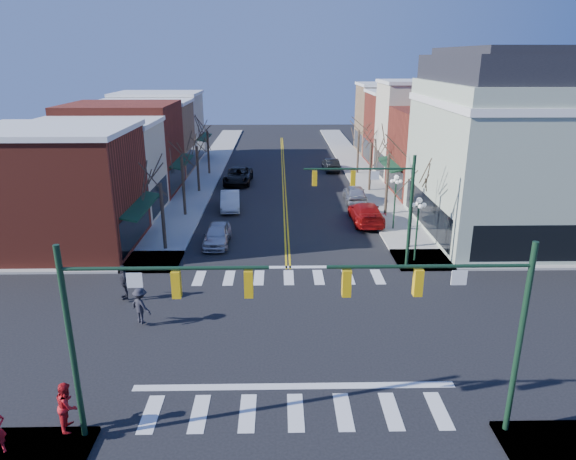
{
  "coord_description": "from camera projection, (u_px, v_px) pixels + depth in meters",
  "views": [
    {
      "loc": [
        -0.59,
        -22.2,
        12.64
      ],
      "look_at": [
        -0.03,
        6.89,
        2.8
      ],
      "focal_mm": 32.0,
      "sensor_mm": 36.0,
      "label": 1
    }
  ],
  "objects": [
    {
      "name": "car_left_mid",
      "position": [
        230.0,
        201.0,
        44.63
      ],
      "size": [
        1.99,
        4.77,
        1.53
      ],
      "primitive_type": "imported",
      "rotation": [
        0.0,
        0.0,
        0.08
      ],
      "color": "silver",
      "rests_on": "ground"
    },
    {
      "name": "tree_left_c",
      "position": [
        198.0,
        169.0,
        49.78
      ],
      "size": [
        0.24,
        0.24,
        4.55
      ],
      "primitive_type": "cylinder",
      "color": "#382B21",
      "rests_on": "ground"
    },
    {
      "name": "bldg_left_brick_a",
      "position": [
        58.0,
        192.0,
        34.65
      ],
      "size": [
        10.0,
        8.5,
        8.0
      ],
      "primitive_type": "cube",
      "color": "maroon",
      "rests_on": "ground"
    },
    {
      "name": "traffic_mast_near_left",
      "position": [
        125.0,
        317.0,
        16.47
      ],
      "size": [
        6.6,
        0.28,
        7.2
      ],
      "color": "#14331E",
      "rests_on": "ground"
    },
    {
      "name": "traffic_mast_near_right",
      "position": [
        468.0,
        314.0,
        16.67
      ],
      "size": [
        6.6,
        0.28,
        7.2
      ],
      "color": "#14331E",
      "rests_on": "ground"
    },
    {
      "name": "tree_left_a",
      "position": [
        163.0,
        217.0,
        34.59
      ],
      "size": [
        0.24,
        0.24,
        4.76
      ],
      "primitive_type": "cylinder",
      "color": "#382B21",
      "rests_on": "ground"
    },
    {
      "name": "ground",
      "position": [
        291.0,
        329.0,
        25.09
      ],
      "size": [
        160.0,
        160.0,
        0.0
      ],
      "primitive_type": "plane",
      "color": "black",
      "rests_on": "ground"
    },
    {
      "name": "bldg_left_tan",
      "position": [
        145.0,
        139.0,
        57.41
      ],
      "size": [
        10.0,
        7.5,
        7.8
      ],
      "primitive_type": "cube",
      "color": "#9E7B57",
      "rests_on": "ground"
    },
    {
      "name": "pedestrian_dark_a",
      "position": [
        124.0,
        282.0,
        27.68
      ],
      "size": [
        0.92,
        1.22,
        1.93
      ],
      "primitive_type": "imported",
      "rotation": [
        0.0,
        0.0,
        -1.11
      ],
      "color": "#21212A",
      "rests_on": "sidewalk_left"
    },
    {
      "name": "car_right_far",
      "position": [
        331.0,
        165.0,
        59.72
      ],
      "size": [
        1.85,
        4.52,
        1.46
      ],
      "primitive_type": "imported",
      "rotation": [
        0.0,
        0.0,
        3.21
      ],
      "color": "black",
      "rests_on": "ground"
    },
    {
      "name": "tree_right_a",
      "position": [
        410.0,
        217.0,
        34.92
      ],
      "size": [
        0.24,
        0.24,
        4.62
      ],
      "primitive_type": "cylinder",
      "color": "#382B21",
      "rests_on": "ground"
    },
    {
      "name": "tree_left_d",
      "position": [
        208.0,
        153.0,
        57.3
      ],
      "size": [
        0.24,
        0.24,
        4.9
      ],
      "primitive_type": "cylinder",
      "color": "#382B21",
      "rests_on": "ground"
    },
    {
      "name": "bldg_right_brick_a",
      "position": [
        448.0,
        153.0,
        48.48
      ],
      "size": [
        10.0,
        8.5,
        8.0
      ],
      "primitive_type": "cube",
      "color": "maroon",
      "rests_on": "ground"
    },
    {
      "name": "pedestrian_dark_b",
      "position": [
        141.0,
        306.0,
        25.11
      ],
      "size": [
        1.38,
        1.25,
        1.86
      ],
      "primitive_type": "imported",
      "rotation": [
        0.0,
        0.0,
        2.54
      ],
      "color": "black",
      "rests_on": "sidewalk_left"
    },
    {
      "name": "traffic_mast_far_right",
      "position": [
        381.0,
        197.0,
        30.69
      ],
      "size": [
        6.6,
        0.28,
        7.2
      ],
      "color": "#14331E",
      "rests_on": "ground"
    },
    {
      "name": "lamppost_midblock",
      "position": [
        395.0,
        193.0,
        38.5
      ],
      "size": [
        0.36,
        0.36,
        4.33
      ],
      "color": "#14331E",
      "rests_on": "ground"
    },
    {
      "name": "pedestrian_red_b",
      "position": [
        67.0,
        406.0,
        17.95
      ],
      "size": [
        0.85,
        1.0,
        1.83
      ],
      "primitive_type": "imported",
      "rotation": [
        0.0,
        0.0,
        1.76
      ],
      "color": "#B21319",
      "rests_on": "sidewalk_left"
    },
    {
      "name": "bldg_right_brick_b",
      "position": [
        409.0,
        129.0,
        62.84
      ],
      "size": [
        10.0,
        8.0,
        8.5
      ],
      "primitive_type": "cube",
      "color": "maroon",
      "rests_on": "ground"
    },
    {
      "name": "sidewalk_right",
      "position": [
        387.0,
        211.0,
        44.17
      ],
      "size": [
        3.5,
        70.0,
        0.15
      ],
      "primitive_type": "cube",
      "color": "#9E9B93",
      "rests_on": "ground"
    },
    {
      "name": "bldg_left_stucco_a",
      "position": [
        97.0,
        171.0,
        42.07
      ],
      "size": [
        10.0,
        7.0,
        7.5
      ],
      "primitive_type": "cube",
      "color": "beige",
      "rests_on": "ground"
    },
    {
      "name": "tree_right_c",
      "position": [
        370.0,
        167.0,
        50.04
      ],
      "size": [
        0.24,
        0.24,
        4.83
      ],
      "primitive_type": "cylinder",
      "color": "#382B21",
      "rests_on": "ground"
    },
    {
      "name": "bldg_left_stucco_b",
      "position": [
        160.0,
        128.0,
        64.69
      ],
      "size": [
        10.0,
        8.0,
        8.2
      ],
      "primitive_type": "cube",
      "color": "beige",
      "rests_on": "ground"
    },
    {
      "name": "car_right_mid",
      "position": [
        355.0,
        194.0,
        46.79
      ],
      "size": [
        1.95,
        4.69,
        1.59
      ],
      "primitive_type": "imported",
      "rotation": [
        0.0,
        0.0,
        3.13
      ],
      "color": "#A9A9AE",
      "rests_on": "ground"
    },
    {
      "name": "tree_left_b",
      "position": [
        183.0,
        187.0,
        42.12
      ],
      "size": [
        0.24,
        0.24,
        5.04
      ],
      "primitive_type": "cylinder",
      "color": "#382B21",
      "rests_on": "ground"
    },
    {
      "name": "sidewalk_left",
      "position": [
        183.0,
        212.0,
        43.85
      ],
      "size": [
        3.5,
        70.0,
        0.15
      ],
      "primitive_type": "cube",
      "color": "#9E9B93",
      "rests_on": "ground"
    },
    {
      "name": "bldg_right_stucco",
      "position": [
        427.0,
        131.0,
        55.5
      ],
      "size": [
        10.0,
        7.0,
        10.0
      ],
      "primitive_type": "cube",
      "color": "beige",
      "rests_on": "ground"
    },
    {
      "name": "victorian_corner",
      "position": [
        515.0,
        144.0,
        36.99
      ],
      "size": [
        12.25,
        14.25,
        13.3
      ],
      "color": "#A0AF98",
      "rests_on": "ground"
    },
    {
      "name": "tree_right_d",
      "position": [
        358.0,
        152.0,
        57.59
      ],
      "size": [
        0.24,
        0.24,
        4.97
      ],
      "primitive_type": "cylinder",
      "color": "#382B21",
      "rests_on": "ground"
    },
    {
      "name": "bldg_right_tan",
      "position": [
        395.0,
        119.0,
        70.34
      ],
      "size": [
        10.0,
        8.0,
        9.0
      ],
      "primitive_type": "cube",
      "color": "#9E7B57",
      "rests_on": "ground"
    },
    {
      "name": "tree_right_b",
      "position": [
        387.0,
        185.0,
        42.41
      ],
      "size": [
        0.24,
        0.24,
        5.18
      ],
      "primitive_type": "cylinder",
      "color": "#382B21",
      "rests_on": "ground"
    },
    {
      "name": "lamppost_corner",
      "position": [
        418.0,
        219.0,
        32.34
      ],
      "size": [
        0.36,
        0.36,
        4.33
      ],
      "color": "#14331E",
      "rests_on": "ground"
    },
    {
      "name": "car_left_far",
      "position": [
        238.0,
        176.0,
        53.73
      ],
      "size": [
        2.95,
        5.95,
        1.62
      ],
      "primitive_type": "imported",
      "rotation": [
        0.0,
        0.0,
        -0.05
      ],
      "color": "black",
      "rests_on": "ground"
    },
    {
      "name": "car_left_near",
      "position": [
        217.0,
        235.0,
        36.16
      ],
      "size": [
        1.8,
        4.39,
        1.49
      ],
      "primitive_type": "imported",
      "rotation": [
        0.0,
        0.0,
        -0.01
      ],
      "color": "#B5B5BA",
      "rests_on": "ground"
    },
    {
      "name": "bldg_left_brick_b",
      "position": [
        124.0,
        148.0,
        49.49
      ],
      "size": [
        10.0,
        9.0,
        8.5
      ],
      "primitive_type": "cube",
      "color": "maroon",
      "rests_on": "ground"
    },
    {
      "name": "car_right_near",
      "position": [
        366.0,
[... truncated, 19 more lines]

